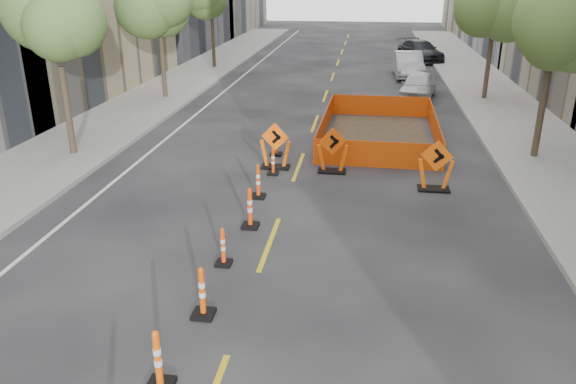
# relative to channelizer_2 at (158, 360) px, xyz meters

# --- Properties ---
(ground_plane) EXTENTS (140.00, 140.00, 0.00)m
(ground_plane) POSITION_rel_channelizer_2_xyz_m (0.90, 1.46, -0.56)
(ground_plane) COLOR black
(sidewalk_left) EXTENTS (4.00, 90.00, 0.15)m
(sidewalk_left) POSITION_rel_channelizer_2_xyz_m (-8.10, 13.46, -0.48)
(sidewalk_left) COLOR gray
(sidewalk_left) RESTS_ON ground
(sidewalk_right) EXTENTS (4.00, 90.00, 0.15)m
(sidewalk_right) POSITION_rel_channelizer_2_xyz_m (9.90, 13.46, -0.48)
(sidewalk_right) COLOR gray
(sidewalk_right) RESTS_ON ground
(tree_l_b) EXTENTS (2.80, 2.80, 5.95)m
(tree_l_b) POSITION_rel_channelizer_2_xyz_m (-7.50, 11.46, 3.97)
(tree_l_b) COLOR #382B1E
(tree_l_b) RESTS_ON ground
(tree_l_c) EXTENTS (2.80, 2.80, 5.95)m
(tree_l_c) POSITION_rel_channelizer_2_xyz_m (-7.50, 21.46, 3.97)
(tree_l_c) COLOR #382B1E
(tree_l_c) RESTS_ON ground
(tree_l_d) EXTENTS (2.80, 2.80, 5.95)m
(tree_l_d) POSITION_rel_channelizer_2_xyz_m (-7.50, 31.46, 3.97)
(tree_l_d) COLOR #382B1E
(tree_l_d) RESTS_ON ground
(tree_r_b) EXTENTS (2.80, 2.80, 5.95)m
(tree_r_b) POSITION_rel_channelizer_2_xyz_m (9.30, 13.46, 3.97)
(tree_r_b) COLOR #382B1E
(tree_r_b) RESTS_ON ground
(tree_r_c) EXTENTS (2.80, 2.80, 5.95)m
(tree_r_c) POSITION_rel_channelizer_2_xyz_m (9.30, 23.46, 3.97)
(tree_r_c) COLOR #382B1E
(tree_r_c) RESTS_ON ground
(channelizer_2) EXTENTS (0.44, 0.44, 1.11)m
(channelizer_2) POSITION_rel_channelizer_2_xyz_m (0.00, 0.00, 0.00)
(channelizer_2) COLOR #F1560A
(channelizer_2) RESTS_ON ground
(channelizer_3) EXTENTS (0.43, 0.43, 1.10)m
(channelizer_3) POSITION_rel_channelizer_2_xyz_m (0.13, 2.11, -0.01)
(channelizer_3) COLOR #D84909
(channelizer_3) RESTS_ON ground
(channelizer_4) EXTENTS (0.37, 0.37, 0.94)m
(channelizer_4) POSITION_rel_channelizer_2_xyz_m (0.02, 4.21, -0.08)
(channelizer_4) COLOR #F1410A
(channelizer_4) RESTS_ON ground
(channelizer_5) EXTENTS (0.44, 0.44, 1.13)m
(channelizer_5) POSITION_rel_channelizer_2_xyz_m (0.22, 6.32, 0.01)
(channelizer_5) COLOR red
(channelizer_5) RESTS_ON ground
(channelizer_6) EXTENTS (0.42, 0.42, 1.07)m
(channelizer_6) POSITION_rel_channelizer_2_xyz_m (0.04, 8.43, -0.02)
(channelizer_6) COLOR #D73D09
(channelizer_6) RESTS_ON ground
(channelizer_7) EXTENTS (0.37, 0.37, 0.93)m
(channelizer_7) POSITION_rel_channelizer_2_xyz_m (0.14, 10.54, -0.09)
(channelizer_7) COLOR red
(channelizer_7) RESTS_ON ground
(channelizer_8) EXTENTS (0.42, 0.42, 1.07)m
(channelizer_8) POSITION_rel_channelizer_2_xyz_m (-0.10, 12.64, -0.02)
(channelizer_8) COLOR #EA4309
(channelizer_8) RESTS_ON ground
(chevron_sign_left) EXTENTS (1.18, 0.83, 1.63)m
(chevron_sign_left) POSITION_rel_channelizer_2_xyz_m (0.11, 11.21, 0.26)
(chevron_sign_left) COLOR #FF5F0A
(chevron_sign_left) RESTS_ON ground
(chevron_sign_center) EXTENTS (1.21, 0.97, 1.59)m
(chevron_sign_center) POSITION_rel_channelizer_2_xyz_m (2.10, 11.05, 0.24)
(chevron_sign_center) COLOR #E24C09
(chevron_sign_center) RESTS_ON ground
(chevron_sign_right) EXTENTS (1.21, 0.89, 1.64)m
(chevron_sign_right) POSITION_rel_channelizer_2_xyz_m (5.38, 9.81, 0.26)
(chevron_sign_right) COLOR #F55B0A
(chevron_sign_right) RESTS_ON ground
(safety_fence) EXTENTS (4.63, 7.71, 0.95)m
(safety_fence) POSITION_rel_channelizer_2_xyz_m (3.72, 15.54, -0.08)
(safety_fence) COLOR #FF4E0D
(safety_fence) RESTS_ON ground
(parked_car_near) EXTENTS (2.45, 4.39, 1.41)m
(parked_car_near) POSITION_rel_channelizer_2_xyz_m (5.83, 23.42, 0.15)
(parked_car_near) COLOR silver
(parked_car_near) RESTS_ON ground
(parked_car_mid) EXTENTS (1.86, 4.85, 1.58)m
(parked_car_mid) POSITION_rel_channelizer_2_xyz_m (5.68, 29.99, 0.23)
(parked_car_mid) COLOR #A9AAAF
(parked_car_mid) RESTS_ON ground
(parked_car_far) EXTENTS (3.74, 5.60, 1.51)m
(parked_car_far) POSITION_rel_channelizer_2_xyz_m (6.98, 37.16, 0.20)
(parked_car_far) COLOR black
(parked_car_far) RESTS_ON ground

